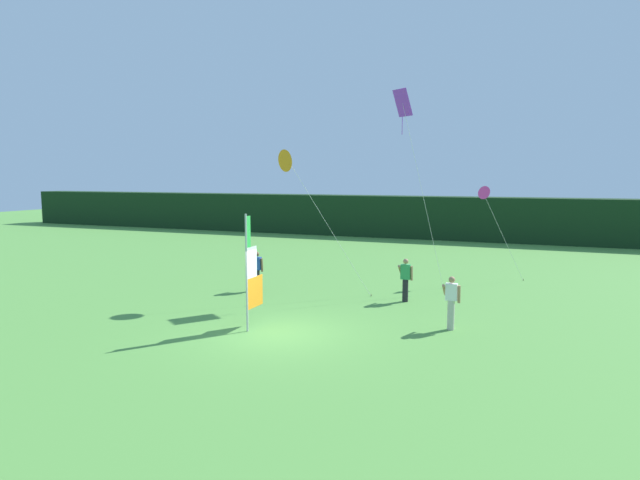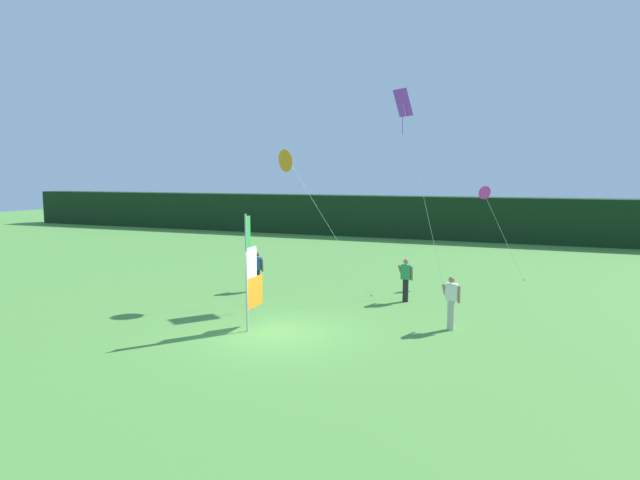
{
  "view_description": "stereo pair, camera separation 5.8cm",
  "coord_description": "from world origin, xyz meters",
  "px_view_note": "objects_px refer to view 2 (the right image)",
  "views": [
    {
      "loc": [
        7.33,
        -14.46,
        4.77
      ],
      "look_at": [
        0.38,
        2.53,
        2.62
      ],
      "focal_mm": 30.61,
      "sensor_mm": 36.0,
      "label": 1
    },
    {
      "loc": [
        7.39,
        -14.44,
        4.77
      ],
      "look_at": [
        0.38,
        2.53,
        2.62
      ],
      "focal_mm": 30.61,
      "sensor_mm": 36.0,
      "label": 2
    }
  ],
  "objects_px": {
    "kite_orange_delta_1": "(289,161)",
    "kite_purple_diamond_2": "(404,110)",
    "banner_flag": "(251,274)",
    "kite_magenta_delta_0": "(484,193)",
    "person_far_left": "(257,270)",
    "person_near_banner": "(406,279)",
    "person_mid_field": "(451,301)"
  },
  "relations": [
    {
      "from": "person_mid_field",
      "to": "kite_orange_delta_1",
      "type": "xyz_separation_m",
      "value": [
        -6.71,
        2.37,
        4.47
      ]
    },
    {
      "from": "person_near_banner",
      "to": "person_far_left",
      "type": "xyz_separation_m",
      "value": [
        -6.19,
        -0.41,
        -0.0
      ]
    },
    {
      "from": "person_far_left",
      "to": "kite_orange_delta_1",
      "type": "distance_m",
      "value": 4.82
    },
    {
      "from": "person_mid_field",
      "to": "kite_purple_diamond_2",
      "type": "xyz_separation_m",
      "value": [
        -2.81,
        4.98,
        6.52
      ]
    },
    {
      "from": "banner_flag",
      "to": "kite_magenta_delta_0",
      "type": "relative_size",
      "value": 0.83
    },
    {
      "from": "person_near_banner",
      "to": "banner_flag",
      "type": "bearing_deg",
      "value": -122.98
    },
    {
      "from": "kite_orange_delta_1",
      "to": "kite_magenta_delta_0",
      "type": "bearing_deg",
      "value": 42.61
    },
    {
      "from": "banner_flag",
      "to": "person_mid_field",
      "type": "bearing_deg",
      "value": 21.46
    },
    {
      "from": "banner_flag",
      "to": "kite_purple_diamond_2",
      "type": "relative_size",
      "value": 0.44
    },
    {
      "from": "person_far_left",
      "to": "kite_purple_diamond_2",
      "type": "bearing_deg",
      "value": 21.08
    },
    {
      "from": "person_near_banner",
      "to": "person_mid_field",
      "type": "height_order",
      "value": "person_mid_field"
    },
    {
      "from": "banner_flag",
      "to": "kite_purple_diamond_2",
      "type": "xyz_separation_m",
      "value": [
        2.98,
        7.25,
        5.68
      ]
    },
    {
      "from": "banner_flag",
      "to": "person_far_left",
      "type": "relative_size",
      "value": 2.2
    },
    {
      "from": "banner_flag",
      "to": "kite_orange_delta_1",
      "type": "distance_m",
      "value": 5.97
    },
    {
      "from": "person_mid_field",
      "to": "kite_orange_delta_1",
      "type": "distance_m",
      "value": 8.41
    },
    {
      "from": "person_mid_field",
      "to": "kite_magenta_delta_0",
      "type": "distance_m",
      "value": 9.11
    },
    {
      "from": "kite_magenta_delta_0",
      "to": "banner_flag",
      "type": "bearing_deg",
      "value": -118.14
    },
    {
      "from": "person_mid_field",
      "to": "kite_purple_diamond_2",
      "type": "bearing_deg",
      "value": 119.46
    },
    {
      "from": "person_near_banner",
      "to": "kite_orange_delta_1",
      "type": "distance_m",
      "value": 6.41
    },
    {
      "from": "person_near_banner",
      "to": "kite_orange_delta_1",
      "type": "bearing_deg",
      "value": -169.18
    },
    {
      "from": "person_far_left",
      "to": "kite_magenta_delta_0",
      "type": "bearing_deg",
      "value": 34.28
    },
    {
      "from": "person_far_left",
      "to": "kite_magenta_delta_0",
      "type": "height_order",
      "value": "kite_magenta_delta_0"
    },
    {
      "from": "person_mid_field",
      "to": "person_far_left",
      "type": "distance_m",
      "value": 8.87
    },
    {
      "from": "kite_orange_delta_1",
      "to": "kite_purple_diamond_2",
      "type": "xyz_separation_m",
      "value": [
        3.9,
        2.6,
        2.05
      ]
    },
    {
      "from": "person_near_banner",
      "to": "kite_purple_diamond_2",
      "type": "relative_size",
      "value": 0.2
    },
    {
      "from": "banner_flag",
      "to": "kite_magenta_delta_0",
      "type": "bearing_deg",
      "value": 61.86
    },
    {
      "from": "person_near_banner",
      "to": "person_mid_field",
      "type": "distance_m",
      "value": 3.92
    },
    {
      "from": "person_far_left",
      "to": "kite_purple_diamond_2",
      "type": "height_order",
      "value": "kite_purple_diamond_2"
    },
    {
      "from": "person_mid_field",
      "to": "kite_magenta_delta_0",
      "type": "xyz_separation_m",
      "value": [
        0.0,
        8.55,
        3.14
      ]
    },
    {
      "from": "person_mid_field",
      "to": "kite_magenta_delta_0",
      "type": "relative_size",
      "value": 0.38
    },
    {
      "from": "person_near_banner",
      "to": "person_mid_field",
      "type": "bearing_deg",
      "value": -55.6
    },
    {
      "from": "person_mid_field",
      "to": "person_far_left",
      "type": "bearing_deg",
      "value": 161.44
    }
  ]
}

